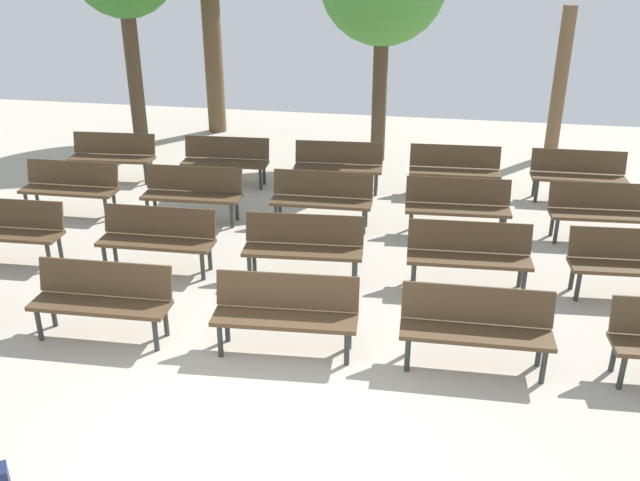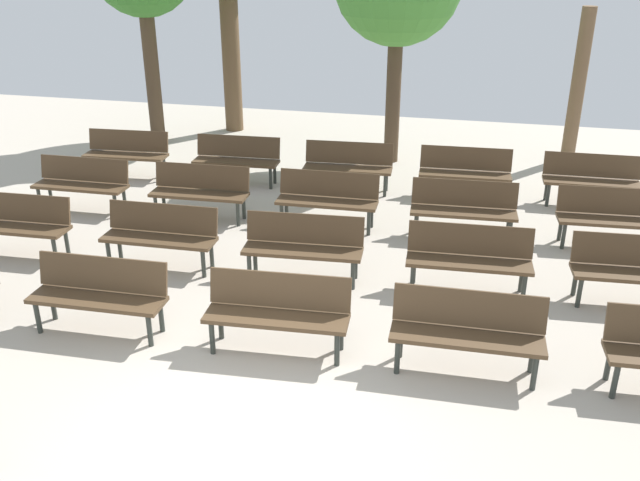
# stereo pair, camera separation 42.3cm
# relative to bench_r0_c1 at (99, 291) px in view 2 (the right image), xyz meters

# --- Properties ---
(ground_plane) EXTENTS (25.62, 25.62, 0.00)m
(ground_plane) POSITION_rel_bench_r0_c1_xyz_m (2.18, -1.49, -0.50)
(ground_plane) COLOR #B2A899
(bench_r0_c1) EXTENTS (1.61, 0.53, 0.87)m
(bench_r0_c1) POSITION_rel_bench_r0_c1_xyz_m (0.00, 0.00, 0.00)
(bench_r0_c1) COLOR #4C3823
(bench_r0_c1) RESTS_ON ground_plane
(bench_r0_c2) EXTENTS (1.63, 0.59, 0.87)m
(bench_r0_c2) POSITION_rel_bench_r0_c1_xyz_m (2.14, 0.09, 0.00)
(bench_r0_c2) COLOR #4C3823
(bench_r0_c2) RESTS_ON ground_plane
(bench_r0_c3) EXTENTS (1.61, 0.52, 0.87)m
(bench_r0_c3) POSITION_rel_bench_r0_c1_xyz_m (4.20, 0.16, 0.00)
(bench_r0_c3) COLOR #4C3823
(bench_r0_c3) RESTS_ON ground_plane
(bench_r1_c0) EXTENTS (1.62, 0.55, 0.87)m
(bench_r1_c0) POSITION_rel_bench_r0_c1_xyz_m (-2.28, 1.65, 0.00)
(bench_r1_c0) COLOR #4C3823
(bench_r1_c0) RESTS_ON ground_plane
(bench_r1_c1) EXTENTS (1.61, 0.52, 0.87)m
(bench_r1_c1) POSITION_rel_bench_r0_c1_xyz_m (-0.07, 1.76, 0.00)
(bench_r1_c1) COLOR #4C3823
(bench_r1_c1) RESTS_ON ground_plane
(bench_r1_c2) EXTENTS (1.63, 0.60, 0.87)m
(bench_r1_c2) POSITION_rel_bench_r0_c1_xyz_m (1.97, 1.85, 0.00)
(bench_r1_c2) COLOR #4C3823
(bench_r1_c2) RESTS_ON ground_plane
(bench_r1_c3) EXTENTS (1.62, 0.57, 0.87)m
(bench_r1_c3) POSITION_rel_bench_r0_c1_xyz_m (4.15, 2.00, 0.00)
(bench_r1_c3) COLOR #4C3823
(bench_r1_c3) RESTS_ON ground_plane
(bench_r1_c4) EXTENTS (1.63, 0.59, 0.87)m
(bench_r1_c4) POSITION_rel_bench_r0_c1_xyz_m (6.21, 2.14, 0.00)
(bench_r1_c4) COLOR #4C3823
(bench_r1_c4) RESTS_ON ground_plane
(bench_r2_c0) EXTENTS (1.61, 0.52, 0.87)m
(bench_r2_c0) POSITION_rel_bench_r0_c1_xyz_m (-2.33, 3.48, 0.00)
(bench_r2_c0) COLOR #4C3823
(bench_r2_c0) RESTS_ON ground_plane
(bench_r2_c1) EXTENTS (1.62, 0.55, 0.87)m
(bench_r2_c1) POSITION_rel_bench_r0_c1_xyz_m (-0.23, 3.58, 0.00)
(bench_r2_c1) COLOR #4C3823
(bench_r2_c1) RESTS_ON ground_plane
(bench_r2_c2) EXTENTS (1.61, 0.52, 0.87)m
(bench_r2_c2) POSITION_rel_bench_r0_c1_xyz_m (1.88, 3.71, 0.00)
(bench_r2_c2) COLOR #4C3823
(bench_r2_c2) RESTS_ON ground_plane
(bench_r2_c3) EXTENTS (1.62, 0.57, 0.87)m
(bench_r2_c3) POSITION_rel_bench_r0_c1_xyz_m (4.00, 3.78, 0.00)
(bench_r2_c3) COLOR #4C3823
(bench_r2_c3) RESTS_ON ground_plane
(bench_r2_c4) EXTENTS (1.63, 0.59, 0.87)m
(bench_r2_c4) POSITION_rel_bench_r0_c1_xyz_m (6.17, 3.95, 0.00)
(bench_r2_c4) COLOR #4C3823
(bench_r2_c4) RESTS_ON ground_plane
(bench_r3_c0) EXTENTS (1.63, 0.59, 0.87)m
(bench_r3_c0) POSITION_rel_bench_r0_c1_xyz_m (-2.46, 5.28, 0.00)
(bench_r3_c0) COLOR #4C3823
(bench_r3_c0) RESTS_ON ground_plane
(bench_r3_c1) EXTENTS (1.62, 0.57, 0.87)m
(bench_r3_c1) POSITION_rel_bench_r0_c1_xyz_m (-0.26, 5.40, 0.00)
(bench_r3_c1) COLOR #4C3823
(bench_r3_c1) RESTS_ON ground_plane
(bench_r3_c2) EXTENTS (1.63, 0.59, 0.87)m
(bench_r3_c2) POSITION_rel_bench_r0_c1_xyz_m (1.86, 5.47, 0.00)
(bench_r3_c2) COLOR #4C3823
(bench_r3_c2) RESTS_ON ground_plane
(bench_r3_c3) EXTENTS (1.62, 0.56, 0.87)m
(bench_r3_c3) POSITION_rel_bench_r0_c1_xyz_m (3.94, 5.62, 0.00)
(bench_r3_c3) COLOR #4C3823
(bench_r3_c3) RESTS_ON ground_plane
(bench_r3_c4) EXTENTS (1.61, 0.52, 0.87)m
(bench_r3_c4) POSITION_rel_bench_r0_c1_xyz_m (6.07, 5.71, 0.00)
(bench_r3_c4) COLOR #4C3823
(bench_r3_c4) RESTS_ON ground_plane
(tree_2) EXTENTS (0.28, 0.28, 3.07)m
(tree_2) POSITION_rel_bench_r0_c1_xyz_m (5.96, 8.37, 1.03)
(tree_2) COLOR brown
(tree_2) RESTS_ON ground_plane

